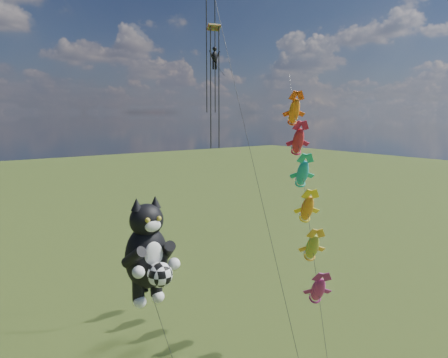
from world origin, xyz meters
TOP-DOWN VIEW (x-y plane):
  - cat_kite_rig at (3.63, 2.26)m, footprint 3.10×4.37m
  - fish_windsock_rig at (15.98, 1.98)m, footprint 9.09×13.26m
  - parafoil_rig at (12.32, 7.78)m, footprint 5.56×16.95m

SIDE VIEW (x-z plane):
  - cat_kite_rig at x=3.63m, z-range 3.06..15.36m
  - fish_windsock_rig at x=15.98m, z-range 1.24..21.48m
  - parafoil_rig at x=12.32m, z-range 7.07..34.36m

